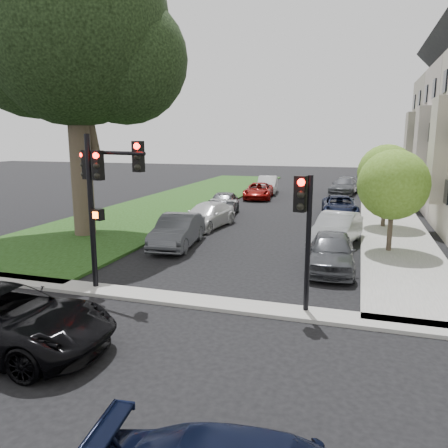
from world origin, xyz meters
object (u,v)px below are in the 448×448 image
(small_tree_a, at_px, (393,185))
(car_parked_2, at_px, (340,206))
(traffic_signal_main, at_px, (101,184))
(car_parked_4, at_px, (345,186))
(car_parked_8, at_px, (259,191))
(car_parked_1, at_px, (337,229))
(car_parked_9, at_px, (267,185))
(small_tree_c, at_px, (380,175))
(car_cross_near, at_px, (1,319))
(car_parked_6, at_px, (207,215))
(car_parked_5, at_px, (178,231))
(small_tree_b, at_px, (386,173))
(traffic_signal_secondary, at_px, (304,219))
(car_parked_7, at_px, (223,203))
(car_parked_0, at_px, (332,251))
(eucalyptus, at_px, (71,28))

(small_tree_a, height_order, car_parked_2, small_tree_a)
(traffic_signal_main, xyz_separation_m, car_parked_4, (6.88, 29.15, -2.89))
(car_parked_8, bearing_deg, car_parked_1, -70.09)
(traffic_signal_main, distance_m, car_parked_8, 24.08)
(car_parked_2, height_order, car_parked_9, car_parked_9)
(small_tree_c, distance_m, car_parked_8, 9.88)
(car_cross_near, height_order, car_parked_6, car_cross_near)
(small_tree_a, relative_size, traffic_signal_main, 0.88)
(small_tree_a, xyz_separation_m, car_parked_6, (-9.83, 2.97, -2.41))
(car_parked_5, bearing_deg, car_cross_near, -96.67)
(small_tree_b, xyz_separation_m, traffic_signal_secondary, (-2.92, -13.97, -0.31))
(traffic_signal_main, relative_size, car_parked_2, 1.09)
(car_parked_2, distance_m, car_parked_7, 7.79)
(car_cross_near, xyz_separation_m, car_parked_6, (-0.15, 15.64, -0.08))
(traffic_signal_main, relative_size, car_parked_1, 1.12)
(small_tree_b, height_order, car_parked_9, small_tree_b)
(traffic_signal_main, distance_m, car_parked_0, 9.10)
(eucalyptus, relative_size, small_tree_a, 3.27)
(car_parked_1, relative_size, car_parked_5, 1.01)
(traffic_signal_main, relative_size, car_cross_near, 0.93)
(eucalyptus, relative_size, car_parked_8, 3.14)
(car_parked_2, height_order, car_parked_4, car_parked_4)
(car_parked_7, height_order, car_parked_9, car_parked_9)
(small_tree_b, xyz_separation_m, car_parked_0, (-2.34, -9.23, -2.44))
(eucalyptus, height_order, car_parked_9, eucalyptus)
(car_parked_7, height_order, car_parked_8, car_parked_7)
(small_tree_b, height_order, traffic_signal_secondary, small_tree_b)
(car_parked_5, height_order, car_parked_9, car_parked_9)
(small_tree_b, bearing_deg, traffic_signal_secondary, -101.79)
(car_parked_5, xyz_separation_m, car_parked_9, (-0.01, 21.38, 0.02))
(car_parked_1, relative_size, car_parked_9, 0.98)
(small_tree_c, bearing_deg, car_cross_near, -109.61)
(car_parked_6, bearing_deg, small_tree_a, -9.01)
(traffic_signal_main, bearing_deg, eucalyptus, 129.33)
(small_tree_b, height_order, traffic_signal_main, traffic_signal_main)
(small_tree_a, distance_m, traffic_signal_secondary, 8.69)
(small_tree_c, bearing_deg, small_tree_b, -90.00)
(car_parked_1, relative_size, car_parked_7, 1.03)
(car_parked_9, bearing_deg, car_parked_4, 4.29)
(traffic_signal_secondary, distance_m, car_parked_8, 24.97)
(small_tree_b, distance_m, traffic_signal_secondary, 14.28)
(car_cross_near, relative_size, car_parked_8, 1.17)
(traffic_signal_secondary, bearing_deg, car_parked_9, 103.65)
(eucalyptus, bearing_deg, small_tree_b, 24.24)
(car_parked_1, xyz_separation_m, car_parked_7, (-7.79, 6.41, 0.00))
(small_tree_b, xyz_separation_m, car_parked_5, (-9.65, -7.56, -2.42))
(traffic_signal_secondary, relative_size, car_parked_8, 0.85)
(car_parked_6, bearing_deg, eucalyptus, -135.58)
(small_tree_a, bearing_deg, car_parked_0, -124.23)
(traffic_signal_secondary, relative_size, car_parked_2, 0.85)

